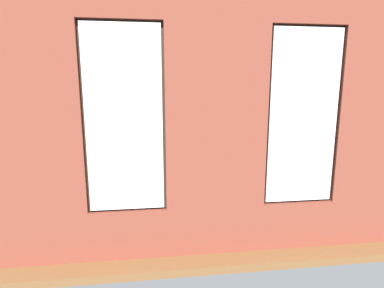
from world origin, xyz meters
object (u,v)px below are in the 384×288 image
coffee_table (184,170)px  papasan_chair (183,155)px  cup_ceramic (184,165)px  potted_plant_by_left_couch (256,158)px  remote_gray (165,169)px  potted_plant_corner_far_left (356,179)px  potted_plant_corner_near_left (268,138)px  couch_by_window (197,208)px  couch_left (299,175)px  media_console (72,176)px  candle_jar (189,167)px  table_plant_small (200,160)px  tv_flatscreen (70,147)px  potted_plant_mid_room_small (233,163)px  remote_silver (175,166)px

coffee_table → papasan_chair: bearing=-94.6°
cup_ceramic → potted_plant_by_left_couch: potted_plant_by_left_couch is taller
coffee_table → potted_plant_by_left_couch: size_ratio=2.67×
remote_gray → papasan_chair: size_ratio=0.15×
remote_gray → potted_plant_corner_far_left: size_ratio=0.12×
potted_plant_corner_near_left → potted_plant_corner_far_left: 3.63m
couch_by_window → papasan_chair: couch_by_window is taller
couch_left → media_console: couch_left is taller
potted_plant_corner_near_left → potted_plant_by_left_couch: potted_plant_corner_near_left is taller
candle_jar → remote_gray: candle_jar is taller
couch_by_window → remote_gray: size_ratio=10.03×
couch_by_window → media_console: 3.33m
table_plant_small → tv_flatscreen: 2.80m
papasan_chair → potted_plant_corner_near_left: potted_plant_corner_near_left is taller
remote_gray → candle_jar: bearing=39.8°
tv_flatscreen → media_console: bearing=90.0°
papasan_chair → potted_plant_corner_far_left: 3.98m
candle_jar → potted_plant_mid_room_small: size_ratio=0.18×
coffee_table → potted_plant_corner_near_left: size_ratio=1.07×
potted_plant_corner_far_left → tv_flatscreen: bearing=-26.2°
coffee_table → potted_plant_corner_near_left: (-2.48, -1.56, 0.39)m
couch_by_window → potted_plant_by_left_couch: couch_by_window is taller
cup_ceramic → potted_plant_corner_far_left: potted_plant_corner_far_left is taller
tv_flatscreen → table_plant_small: bearing=176.3°
cup_ceramic → remote_gray: (0.41, 0.13, -0.04)m
potted_plant_corner_far_left → media_console: bearing=-26.2°
potted_plant_mid_room_small → potted_plant_by_left_couch: size_ratio=1.16×
tv_flatscreen → potted_plant_by_left_couch: 4.39m
remote_gray → tv_flatscreen: (1.98, -0.45, 0.44)m
remote_silver → table_plant_small: bearing=173.8°
couch_left → candle_jar: 2.28m
candle_jar → remote_silver: 0.36m
table_plant_small → potted_plant_corner_near_left: potted_plant_corner_near_left is taller
remote_gray → potted_plant_by_left_couch: (-2.34, -1.02, -0.07)m
cup_ceramic → potted_plant_by_left_couch: size_ratio=0.19×
couch_by_window → coffee_table: size_ratio=1.24×
cup_ceramic → table_plant_small: table_plant_small is taller
coffee_table → table_plant_small: (-0.38, -0.15, 0.16)m
candle_jar → potted_plant_by_left_couch: candle_jar is taller
remote_gray → cup_ceramic: bearing=56.8°
coffee_table → potted_plant_by_left_couch: potted_plant_by_left_couch is taller
tv_flatscreen → couch_by_window: bearing=136.1°
cup_ceramic → potted_plant_corner_near_left: size_ratio=0.08×
coffee_table → potted_plant_corner_near_left: potted_plant_corner_near_left is taller
couch_left → potted_plant_corner_far_left: 1.54m
remote_gray → couch_by_window: bearing=-37.5°
coffee_table → candle_jar: size_ratio=12.68×
papasan_chair → potted_plant_corner_near_left: bearing=-169.2°
candle_jar → potted_plant_corner_far_left: (-2.37, 1.95, 0.25)m
cup_ceramic → papasan_chair: 1.11m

